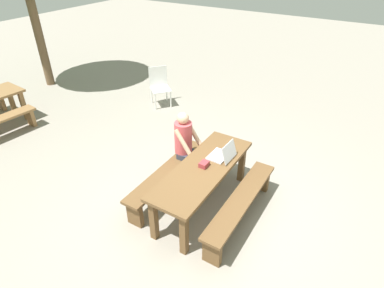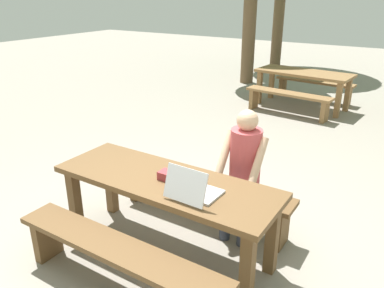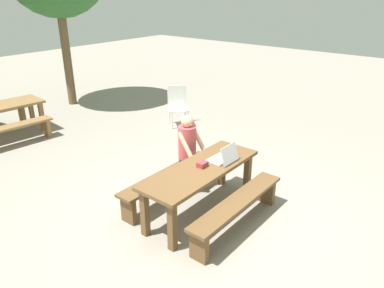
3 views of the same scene
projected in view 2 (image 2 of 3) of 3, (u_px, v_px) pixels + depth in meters
name	position (u px, v px, depth m)	size (l,w,h in m)	color
ground_plane	(167.00, 250.00, 3.46)	(30.00, 30.00, 0.00)	gray
picnic_table_front	(165.00, 191.00, 3.23)	(1.96, 0.68, 0.72)	brown
bench_near	(118.00, 258.00, 2.85)	(1.86, 0.30, 0.44)	brown
bench_far	(203.00, 190.00, 3.82)	(1.86, 0.30, 0.44)	brown
laptop	(193.00, 189.00, 2.88)	(0.36, 0.35, 0.27)	silver
small_pouch	(168.00, 176.00, 3.16)	(0.14, 0.11, 0.07)	#993338
person_seated	(243.00, 167.00, 3.42)	(0.39, 0.40, 1.24)	#333847
picnic_table_mid	(303.00, 77.00, 7.47)	(1.87, 0.91, 0.71)	olive
bench_mid_south	(288.00, 98.00, 7.10)	(1.64, 0.45, 0.43)	olive
bench_mid_north	(314.00, 85.00, 8.05)	(1.64, 0.45, 0.43)	olive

